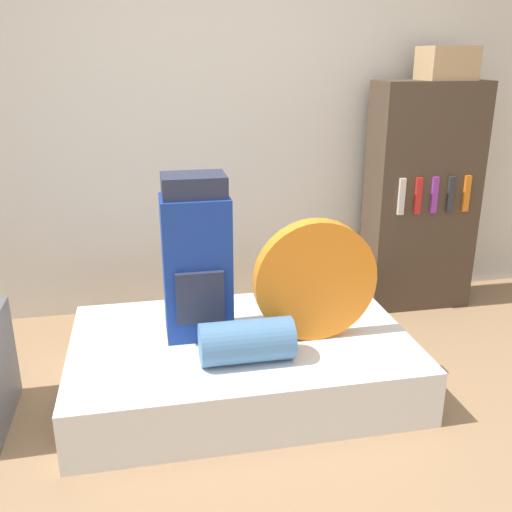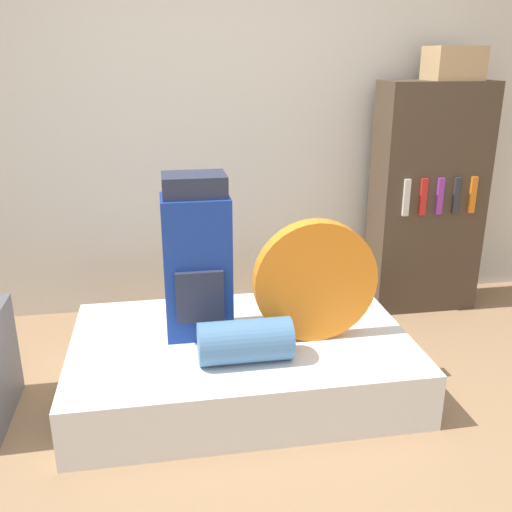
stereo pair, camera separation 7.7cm
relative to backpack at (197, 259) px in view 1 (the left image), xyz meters
name	(u,v)px [view 1 (the left image)]	position (x,y,z in m)	size (l,w,h in m)	color
ground_plane	(284,466)	(0.28, -0.78, -0.72)	(16.00, 16.00, 0.00)	#997551
wall_back	(220,122)	(0.28, 1.07, 0.58)	(8.00, 0.05, 2.60)	silver
bed	(241,361)	(0.21, -0.09, -0.57)	(1.79, 1.14, 0.30)	white
backpack	(197,259)	(0.00, 0.00, 0.00)	(0.35, 0.29, 0.86)	navy
tent_bag	(315,280)	(0.59, -0.17, -0.10)	(0.64, 0.09, 0.64)	orange
sleeping_roll	(247,341)	(0.20, -0.35, -0.31)	(0.46, 0.21, 0.21)	teal
bookshelf	(421,198)	(1.64, 0.78, 0.06)	(0.73, 0.35, 1.57)	#473828
cardboard_box	(447,63)	(1.73, 0.78, 0.95)	(0.33, 0.27, 0.21)	tan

